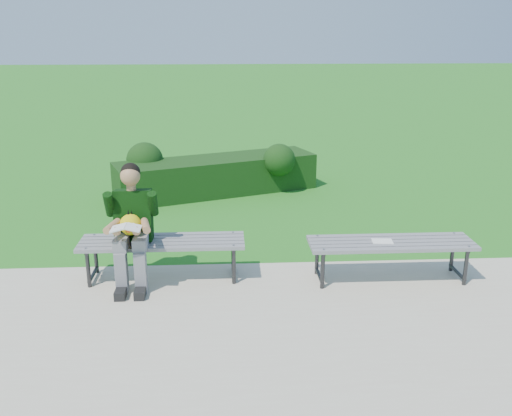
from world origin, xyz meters
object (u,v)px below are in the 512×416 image
(bench_right, at_px, (391,246))
(paper_sheet, at_px, (382,241))
(bench_left, at_px, (162,245))
(seated_boy, at_px, (132,222))
(hedge, at_px, (214,173))

(bench_right, height_order, paper_sheet, bench_right)
(bench_left, distance_m, seated_boy, 0.43)
(hedge, xyz_separation_m, bench_right, (1.99, -3.69, 0.07))
(bench_left, xyz_separation_m, bench_right, (2.50, -0.17, 0.00))
(hedge, xyz_separation_m, seated_boy, (-0.81, -3.61, 0.36))
(hedge, xyz_separation_m, paper_sheet, (1.89, -3.69, 0.12))
(seated_boy, bearing_deg, paper_sheet, -1.68)
(seated_boy, bearing_deg, bench_left, 17.26)
(hedge, distance_m, paper_sheet, 4.15)
(hedge, bearing_deg, seated_boy, -102.62)
(bench_left, xyz_separation_m, seated_boy, (-0.30, -0.09, 0.30))
(bench_left, distance_m, paper_sheet, 2.41)
(bench_right, bearing_deg, bench_left, 176.06)
(hedge, height_order, seated_boy, seated_boy)
(bench_left, bearing_deg, seated_boy, -162.74)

